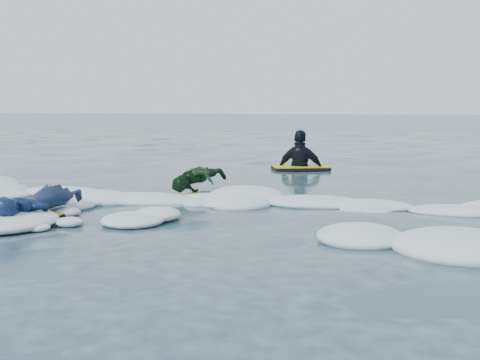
# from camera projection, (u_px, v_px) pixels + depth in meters

# --- Properties ---
(ground) EXTENTS (120.00, 120.00, 0.00)m
(ground) POSITION_uv_depth(u_px,v_px,m) (165.00, 226.00, 6.44)
(ground) COLOR #1C3C44
(ground) RESTS_ON ground
(foam_band) EXTENTS (12.00, 3.10, 0.30)m
(foam_band) POSITION_uv_depth(u_px,v_px,m) (192.00, 210.00, 7.44)
(foam_band) COLOR white
(foam_band) RESTS_ON ground
(prone_woman_unit) EXTENTS (0.54, 1.43, 0.36)m
(prone_woman_unit) POSITION_uv_depth(u_px,v_px,m) (38.00, 204.00, 6.74)
(prone_woman_unit) COLOR black
(prone_woman_unit) RESTS_ON ground
(prone_child_unit) EXTENTS (0.79, 1.20, 0.42)m
(prone_child_unit) POSITION_uv_depth(u_px,v_px,m) (199.00, 182.00, 8.42)
(prone_child_unit) COLOR black
(prone_child_unit) RESTS_ON ground
(waiting_rider_unit) EXTENTS (1.22, 0.92, 1.63)m
(waiting_rider_unit) POSITION_uv_depth(u_px,v_px,m) (300.00, 171.00, 11.75)
(waiting_rider_unit) COLOR black
(waiting_rider_unit) RESTS_ON ground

